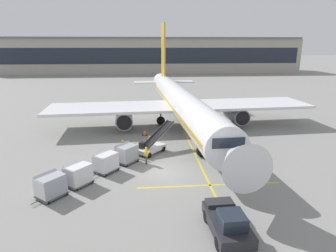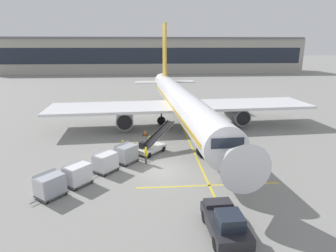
# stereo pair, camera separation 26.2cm
# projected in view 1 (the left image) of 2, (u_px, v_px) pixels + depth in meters

# --- Properties ---
(ground_plane) EXTENTS (600.00, 600.00, 0.00)m
(ground_plane) POSITION_uv_depth(u_px,v_px,m) (163.00, 171.00, 26.53)
(ground_plane) COLOR gray
(parked_airplane) EXTENTS (36.92, 46.62, 15.30)m
(parked_airplane) POSITION_uv_depth(u_px,v_px,m) (181.00, 102.00, 40.48)
(parked_airplane) COLOR white
(parked_airplane) RESTS_ON ground
(belt_loader) EXTENTS (4.50, 4.81, 2.93)m
(belt_loader) POSITION_uv_depth(u_px,v_px,m) (152.00, 145.00, 30.96)
(belt_loader) COLOR silver
(belt_loader) RESTS_ON ground
(baggage_cart_lead) EXTENTS (2.51, 2.61, 1.91)m
(baggage_cart_lead) POSITION_uv_depth(u_px,v_px,m) (126.00, 153.00, 28.21)
(baggage_cart_lead) COLOR #515156
(baggage_cart_lead) RESTS_ON ground
(baggage_cart_second) EXTENTS (2.51, 2.61, 1.91)m
(baggage_cart_second) POSITION_uv_depth(u_px,v_px,m) (105.00, 162.00, 26.15)
(baggage_cart_second) COLOR #515156
(baggage_cart_second) RESTS_ON ground
(baggage_cart_third) EXTENTS (2.51, 2.61, 1.91)m
(baggage_cart_third) POSITION_uv_depth(u_px,v_px,m) (78.00, 174.00, 23.65)
(baggage_cart_third) COLOR #515156
(baggage_cart_third) RESTS_ON ground
(baggage_cart_fourth) EXTENTS (2.51, 2.61, 1.91)m
(baggage_cart_fourth) POSITION_uv_depth(u_px,v_px,m) (50.00, 185.00, 21.73)
(baggage_cart_fourth) COLOR #515156
(baggage_cart_fourth) RESTS_ON ground
(pushback_tug) EXTENTS (2.25, 4.47, 1.83)m
(pushback_tug) POSITION_uv_depth(u_px,v_px,m) (227.00, 222.00, 17.50)
(pushback_tug) COLOR #232328
(pushback_tug) RESTS_ON ground
(ground_crew_by_loader) EXTENTS (0.33, 0.56, 1.74)m
(ground_crew_by_loader) POSITION_uv_depth(u_px,v_px,m) (146.00, 154.00, 27.91)
(ground_crew_by_loader) COLOR #514C42
(ground_crew_by_loader) RESTS_ON ground
(ground_crew_by_carts) EXTENTS (0.41, 0.49, 1.74)m
(ground_crew_by_carts) POSITION_uv_depth(u_px,v_px,m) (150.00, 142.00, 31.32)
(ground_crew_by_carts) COLOR #333847
(ground_crew_by_carts) RESTS_ON ground
(ground_crew_marshaller) EXTENTS (0.57, 0.27, 1.74)m
(ground_crew_marshaller) POSITION_uv_depth(u_px,v_px,m) (123.00, 147.00, 29.87)
(ground_crew_marshaller) COLOR #514C42
(ground_crew_marshaller) RESTS_ON ground
(ground_crew_wingwalker) EXTENTS (0.47, 0.42, 1.74)m
(ground_crew_wingwalker) POSITION_uv_depth(u_px,v_px,m) (135.00, 149.00, 29.40)
(ground_crew_wingwalker) COLOR black
(ground_crew_wingwalker) RESTS_ON ground
(safety_cone_engine_keepout) EXTENTS (0.63, 0.63, 0.71)m
(safety_cone_engine_keepout) POSITION_uv_depth(u_px,v_px,m) (145.00, 132.00, 37.07)
(safety_cone_engine_keepout) COLOR black
(safety_cone_engine_keepout) RESTS_ON ground
(apron_guidance_line_lead_in) EXTENTS (0.20, 110.00, 0.01)m
(apron_guidance_line_lead_in) POSITION_uv_depth(u_px,v_px,m) (182.00, 127.00, 40.55)
(apron_guidance_line_lead_in) COLOR yellow
(apron_guidance_line_lead_in) RESTS_ON ground
(apron_guidance_line_stop_bar) EXTENTS (12.00, 0.20, 0.01)m
(apron_guidance_line_stop_bar) POSITION_uv_depth(u_px,v_px,m) (210.00, 185.00, 23.85)
(apron_guidance_line_stop_bar) COLOR yellow
(apron_guidance_line_stop_bar) RESTS_ON ground
(terminal_building) EXTENTS (125.96, 20.07, 14.31)m
(terminal_building) POSITION_uv_depth(u_px,v_px,m) (148.00, 55.00, 122.67)
(terminal_building) COLOR #A8A399
(terminal_building) RESTS_ON ground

